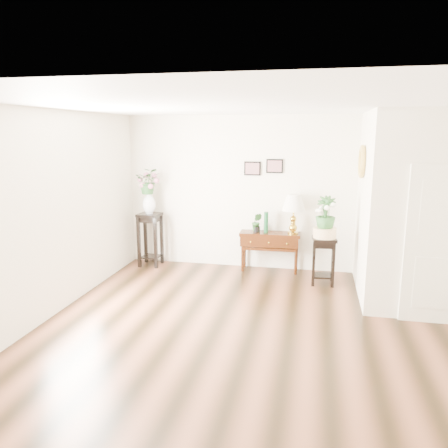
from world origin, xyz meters
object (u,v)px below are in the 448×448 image
(table_lamp, at_px, (293,214))
(plant_stand_b, at_px, (323,261))
(plant_stand_a, at_px, (150,240))
(console_table, at_px, (270,252))

(table_lamp, height_order, plant_stand_b, table_lamp)
(table_lamp, bearing_deg, plant_stand_a, -177.43)
(table_lamp, relative_size, plant_stand_a, 0.71)
(table_lamp, bearing_deg, plant_stand_b, -43.52)
(table_lamp, height_order, plant_stand_a, table_lamp)
(console_table, xyz_separation_m, table_lamp, (0.41, 0.00, 0.71))
(plant_stand_a, xyz_separation_m, plant_stand_b, (3.20, -0.40, -0.11))
(table_lamp, distance_m, plant_stand_b, 1.01)
(plant_stand_a, bearing_deg, console_table, 3.03)
(console_table, bearing_deg, table_lamp, -1.36)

